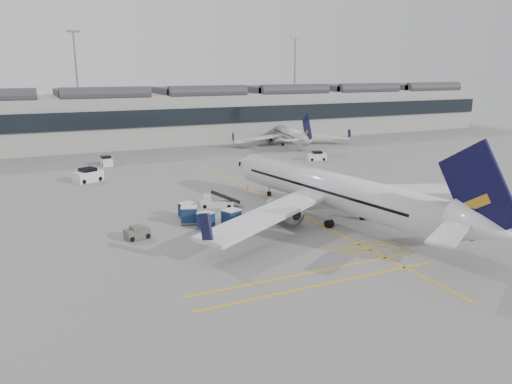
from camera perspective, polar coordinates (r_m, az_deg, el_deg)
name	(u,v)px	position (r m, az deg, el deg)	size (l,w,h in m)	color
ground	(239,240)	(49.77, -1.94, -5.52)	(220.00, 220.00, 0.00)	gray
terminal	(111,117)	(117.01, -16.27, 8.21)	(200.00, 20.45, 12.40)	#9E9E99
light_masts	(91,78)	(130.26, -18.30, 12.27)	(113.00, 0.60, 25.45)	slate
apron_markings	(281,205)	(62.54, 2.83, -1.47)	(0.25, 60.00, 0.01)	gold
airliner_main	(336,191)	(56.40, 9.13, 0.07)	(37.62, 41.39, 11.06)	silver
airliner_far	(289,134)	(113.28, 3.82, 6.63)	(26.94, 29.73, 8.01)	silver
belt_loader	(216,202)	(61.66, -4.58, -1.16)	(5.03, 3.12, 2.00)	silver
baggage_cart_a	(231,218)	(53.62, -2.84, -2.94)	(2.26, 2.08, 1.93)	gray
baggage_cart_b	(189,214)	(55.12, -7.64, -2.56)	(2.28, 2.09, 1.96)	gray
baggage_cart_c	(187,209)	(57.59, -7.93, -1.99)	(2.02, 1.87, 1.72)	gray
baggage_cart_d	(206,220)	(53.40, -5.75, -3.18)	(2.09, 1.97, 1.74)	gray
ramp_agent_a	(271,213)	(55.57, 1.75, -2.40)	(0.70, 0.46, 1.92)	orange
ramp_agent_b	(278,212)	(56.58, 2.50, -2.28)	(0.78, 0.61, 1.61)	#F2490C
pushback_tug	(137,233)	(51.45, -13.44, -4.57)	(2.61, 1.91, 1.32)	#54584A
safety_cone_nose	(248,187)	(70.54, -0.93, 0.52)	(0.37, 0.37, 0.52)	#F24C0A
safety_cone_engine	(340,199)	(65.09, 9.59, -0.80)	(0.38, 0.38, 0.52)	#F24C0A
service_van_left	(88,176)	(79.33, -18.62, 1.80)	(4.61, 3.65, 2.12)	silver
service_van_mid	(106,161)	(91.96, -16.78, 3.40)	(1.93, 3.52, 1.75)	silver
service_van_right	(317,156)	(93.79, 6.98, 4.08)	(3.71, 2.58, 1.73)	silver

